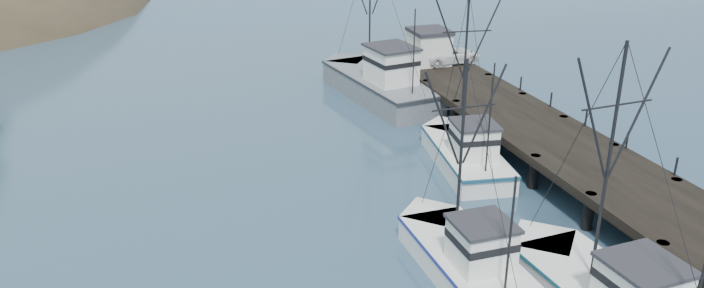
% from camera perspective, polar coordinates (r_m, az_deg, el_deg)
% --- Properties ---
extents(pier, '(6.00, 44.00, 2.00)m').
position_cam_1_polar(pier, '(44.90, 14.41, 1.52)').
color(pier, black).
rests_on(pier, ground).
extents(trawler_mid, '(3.38, 9.88, 10.03)m').
position_cam_1_polar(trawler_mid, '(31.40, 9.29, -9.23)').
color(trawler_mid, white).
rests_on(trawler_mid, ground).
extents(trawler_far, '(4.62, 10.40, 10.70)m').
position_cam_1_polar(trawler_far, '(42.09, 9.33, -0.74)').
color(trawler_far, white).
rests_on(trawler_far, ground).
extents(work_vessel, '(6.13, 14.61, 12.30)m').
position_cam_1_polar(work_vessel, '(53.71, 2.16, 5.11)').
color(work_vessel, slate).
rests_on(work_vessel, ground).
extents(pier_shed, '(3.00, 3.20, 2.80)m').
position_cam_1_polar(pier_shed, '(56.22, 6.43, 8.09)').
color(pier_shed, silver).
rests_on(pier_shed, pier).
extents(pickup_truck, '(5.09, 2.54, 1.39)m').
position_cam_1_polar(pickup_truck, '(56.70, 8.19, 7.37)').
color(pickup_truck, white).
rests_on(pickup_truck, pier).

